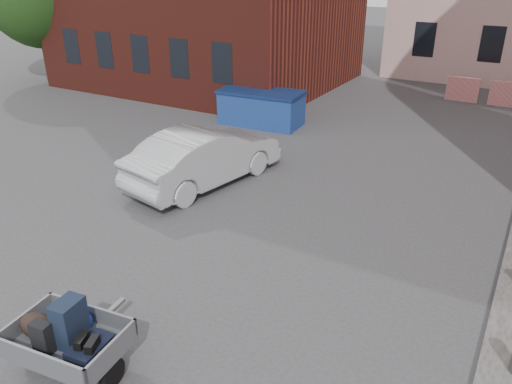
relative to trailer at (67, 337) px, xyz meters
The scene contains 5 objects.
ground 4.15m from the trailer, 95.50° to the left, with size 120.00×120.00×0.00m, color #38383A.
barriers 19.46m from the trailer, 78.72° to the left, with size 4.70×0.18×1.00m.
trailer is the anchor object (origin of this frame).
dumpster 12.43m from the trailer, 106.88° to the left, with size 3.08×1.75×1.25m.
silver_car 6.94m from the trailer, 109.20° to the left, with size 1.59×4.55×1.50m, color #AEB1B6.
Camera 1 is at (5.49, -7.51, 5.44)m, focal length 35.00 mm.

